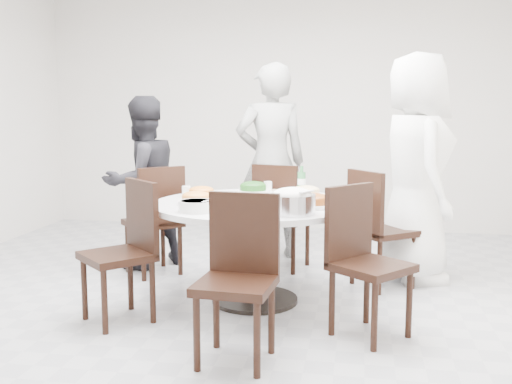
% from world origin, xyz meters
% --- Properties ---
extents(floor, '(6.00, 6.00, 0.01)m').
position_xyz_m(floor, '(0.00, 0.00, 0.00)').
color(floor, '#B1B1B6').
rests_on(floor, ground).
extents(wall_back, '(6.00, 0.01, 2.80)m').
position_xyz_m(wall_back, '(0.00, 3.00, 1.40)').
color(wall_back, silver).
rests_on(wall_back, ground).
extents(dining_table, '(1.50, 1.50, 0.75)m').
position_xyz_m(dining_table, '(0.03, 0.16, 0.38)').
color(dining_table, white).
rests_on(dining_table, floor).
extents(chair_ne, '(0.59, 0.59, 0.95)m').
position_xyz_m(chair_ne, '(0.98, 0.72, 0.47)').
color(chair_ne, black).
rests_on(chair_ne, floor).
extents(chair_n, '(0.52, 0.52, 0.95)m').
position_xyz_m(chair_n, '(0.11, 1.15, 0.47)').
color(chair_n, black).
rests_on(chair_n, floor).
extents(chair_nw, '(0.59, 0.59, 0.95)m').
position_xyz_m(chair_nw, '(-0.98, 0.76, 0.47)').
color(chair_nw, black).
rests_on(chair_nw, floor).
extents(chair_sw, '(0.59, 0.59, 0.95)m').
position_xyz_m(chair_sw, '(-0.81, -0.41, 0.47)').
color(chair_sw, black).
rests_on(chair_sw, floor).
extents(chair_s, '(0.45, 0.45, 0.95)m').
position_xyz_m(chair_s, '(0.11, -0.92, 0.47)').
color(chair_s, black).
rests_on(chair_s, floor).
extents(chair_se, '(0.59, 0.59, 0.95)m').
position_xyz_m(chair_se, '(0.87, -0.39, 0.47)').
color(chair_se, black).
rests_on(chair_se, floor).
extents(diner_right, '(0.80, 1.04, 1.89)m').
position_xyz_m(diner_right, '(1.23, 0.98, 0.94)').
color(diner_right, white).
rests_on(diner_right, floor).
extents(diner_middle, '(0.78, 0.63, 1.86)m').
position_xyz_m(diner_middle, '(-0.06, 1.53, 0.93)').
color(diner_middle, black).
rests_on(diner_middle, floor).
extents(diner_left, '(0.92, 0.95, 1.54)m').
position_xyz_m(diner_left, '(-1.15, 0.97, 0.77)').
color(diner_left, black).
rests_on(diner_left, floor).
extents(dish_greens, '(0.27, 0.27, 0.07)m').
position_xyz_m(dish_greens, '(-0.07, 0.63, 0.79)').
color(dish_greens, white).
rests_on(dish_greens, dining_table).
extents(dish_pale, '(0.26, 0.26, 0.07)m').
position_xyz_m(dish_pale, '(0.38, 0.45, 0.79)').
color(dish_pale, white).
rests_on(dish_pale, dining_table).
extents(dish_orange, '(0.25, 0.25, 0.07)m').
position_xyz_m(dish_orange, '(-0.41, 0.29, 0.78)').
color(dish_orange, white).
rests_on(dish_orange, dining_table).
extents(dish_redbrown, '(0.30, 0.30, 0.07)m').
position_xyz_m(dish_redbrown, '(0.46, 0.02, 0.79)').
color(dish_redbrown, white).
rests_on(dish_redbrown, dining_table).
extents(dish_tofu, '(0.26, 0.26, 0.07)m').
position_xyz_m(dish_tofu, '(-0.37, -0.00, 0.78)').
color(dish_tofu, white).
rests_on(dish_tofu, dining_table).
extents(rice_bowl, '(0.30, 0.30, 0.13)m').
position_xyz_m(rice_bowl, '(0.35, -0.26, 0.81)').
color(rice_bowl, silver).
rests_on(rice_bowl, dining_table).
extents(soup_bowl, '(0.24, 0.24, 0.07)m').
position_xyz_m(soup_bowl, '(-0.29, -0.29, 0.79)').
color(soup_bowl, white).
rests_on(soup_bowl, dining_table).
extents(beverage_bottle, '(0.06, 0.06, 0.22)m').
position_xyz_m(beverage_bottle, '(0.32, 0.69, 0.86)').
color(beverage_bottle, '#317B42').
rests_on(beverage_bottle, dining_table).
extents(tea_cups, '(0.07, 0.07, 0.08)m').
position_xyz_m(tea_cups, '(0.05, 0.82, 0.79)').
color(tea_cups, white).
rests_on(tea_cups, dining_table).
extents(chopsticks, '(0.24, 0.04, 0.01)m').
position_xyz_m(chopsticks, '(-0.01, 0.86, 0.76)').
color(chopsticks, tan).
rests_on(chopsticks, dining_table).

